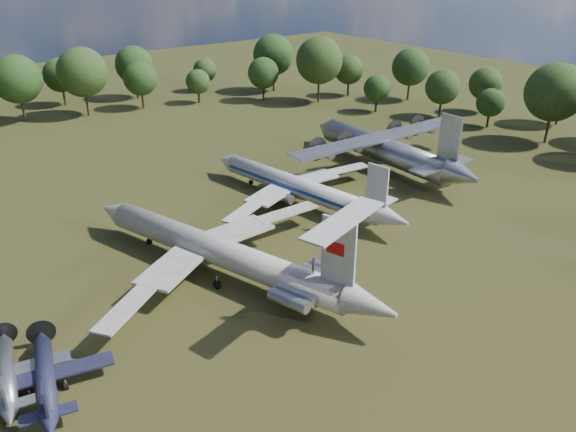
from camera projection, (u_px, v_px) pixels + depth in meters
ground at (209, 264)px, 68.36m from camera, size 300.00×300.00×0.00m
il62_airliner at (220, 257)px, 65.47m from camera, size 48.08×55.36×4.61m
tu104_jet at (298, 190)px, 84.10m from camera, size 36.20×44.63×4.04m
an12_transport at (384, 153)px, 97.37m from camera, size 38.49×42.62×5.40m
small_prop_west at (46, 381)px, 48.33m from camera, size 14.73×17.84×2.29m
small_prop_northwest at (8, 378)px, 48.83m from camera, size 13.14×16.21×2.12m
person_on_il62 at (313, 266)px, 57.29m from camera, size 0.80×0.76×1.85m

